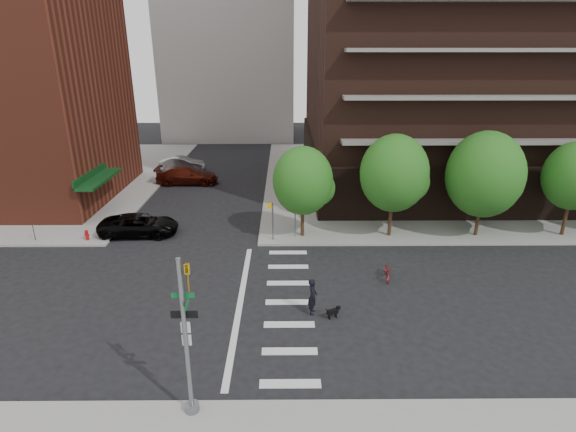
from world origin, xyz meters
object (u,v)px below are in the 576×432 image
(parked_car_silver, at_px, (182,164))
(parked_car_black, at_px, (139,225))
(dog_walker, at_px, (313,296))
(traffic_signal, at_px, (188,351))
(scooter, at_px, (388,271))
(fire_hydrant, at_px, (87,234))
(parked_car_maroon, at_px, (187,175))

(parked_car_silver, bearing_deg, parked_car_black, -179.43)
(parked_car_black, bearing_deg, dog_walker, -133.70)
(parked_car_silver, bearing_deg, traffic_signal, -169.27)
(traffic_signal, relative_size, scooter, 3.50)
(fire_hydrant, bearing_deg, traffic_signal, -56.74)
(dog_walker, bearing_deg, parked_car_maroon, 30.85)
(traffic_signal, bearing_deg, dog_walker, 54.60)
(parked_car_maroon, xyz_separation_m, dog_walker, (10.72, -22.67, 0.09))
(parked_car_maroon, xyz_separation_m, scooter, (15.17, -19.16, -0.40))
(parked_car_maroon, distance_m, scooter, 24.44)
(parked_car_silver, bearing_deg, scooter, -147.17)
(traffic_signal, relative_size, parked_car_silver, 1.29)
(parked_car_maroon, bearing_deg, traffic_signal, -168.06)
(scooter, bearing_deg, parked_car_silver, 132.21)
(scooter, bearing_deg, parked_car_black, 165.37)
(scooter, bearing_deg, fire_hydrant, 172.04)
(parked_car_black, height_order, scooter, parked_car_black)
(fire_hydrant, distance_m, parked_car_maroon, 14.42)
(traffic_signal, relative_size, fire_hydrant, 8.20)
(parked_car_silver, bearing_deg, parked_car_maroon, -164.76)
(parked_car_maroon, height_order, scooter, parked_car_maroon)
(fire_hydrant, xyz_separation_m, parked_car_maroon, (3.93, 13.87, 0.30))
(fire_hydrant, bearing_deg, parked_car_silver, 82.71)
(parked_car_silver, relative_size, scooter, 2.71)
(fire_hydrant, distance_m, parked_car_black, 3.38)
(fire_hydrant, bearing_deg, parked_car_maroon, 74.20)
(parked_car_silver, relative_size, dog_walker, 2.49)
(parked_car_black, xyz_separation_m, parked_car_maroon, (0.77, 12.67, 0.11))
(fire_hydrant, height_order, parked_car_black, parked_car_black)
(fire_hydrant, relative_size, parked_car_silver, 0.16)
(fire_hydrant, xyz_separation_m, parked_car_silver, (2.41, 18.81, 0.21))
(traffic_signal, height_order, parked_car_black, traffic_signal)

